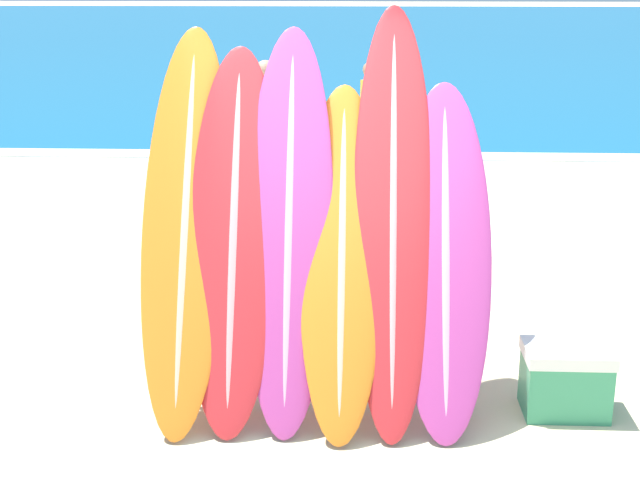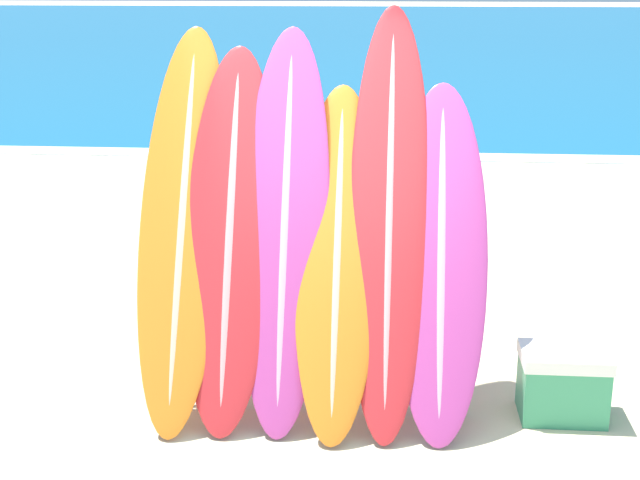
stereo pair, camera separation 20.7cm
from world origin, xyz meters
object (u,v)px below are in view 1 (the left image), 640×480
at_px(surfboard_slot_1, 234,236).
at_px(surfboard_slot_2, 289,226).
at_px(surfboard_slot_4, 393,216).
at_px(cooler_box, 565,379).
at_px(surfboard_rack, 314,342).
at_px(surfboard_slot_3, 342,258).
at_px(surfboard_slot_0, 186,225).
at_px(person_near_water, 267,132).
at_px(person_mid_beach, 370,115).
at_px(surfboard_slot_5, 445,258).

height_order(surfboard_slot_1, surfboard_slot_2, surfboard_slot_2).
bearing_deg(surfboard_slot_4, cooler_box, -5.99).
bearing_deg(surfboard_slot_4, surfboard_slot_1, -176.29).
relative_size(surfboard_slot_1, cooler_box, 4.18).
xyz_separation_m(surfboard_rack, surfboard_slot_3, (0.16, 0.05, 0.52)).
relative_size(surfboard_slot_0, person_near_water, 1.34).
bearing_deg(surfboard_slot_1, surfboard_slot_2, 4.41).
bearing_deg(person_mid_beach, surfboard_slot_2, 61.82).
height_order(surfboard_slot_3, surfboard_slot_5, surfboard_slot_5).
height_order(surfboard_slot_4, cooler_box, surfboard_slot_4).
relative_size(surfboard_rack, person_near_water, 1.13).
xyz_separation_m(surfboard_slot_0, surfboard_slot_1, (0.30, -0.05, -0.06)).
distance_m(surfboard_slot_3, surfboard_slot_5, 0.61).
xyz_separation_m(surfboard_slot_5, person_mid_beach, (-0.38, 6.51, -0.16)).
bearing_deg(surfboard_slot_4, surfboard_slot_3, -159.81).
xyz_separation_m(surfboard_rack, person_mid_beach, (0.39, 6.56, 0.37)).
bearing_deg(surfboard_slot_3, cooler_box, -0.07).
bearing_deg(surfboard_slot_3, surfboard_slot_1, 175.66).
relative_size(person_mid_beach, cooler_box, 2.89).
xyz_separation_m(surfboard_slot_4, surfboard_slot_5, (0.31, -0.10, -0.23)).
bearing_deg(surfboard_slot_5, cooler_box, -0.70).
relative_size(surfboard_slot_2, surfboard_slot_5, 1.16).
bearing_deg(surfboard_slot_5, surfboard_slot_4, 161.58).
height_order(surfboard_slot_0, person_near_water, surfboard_slot_0).
relative_size(surfboard_rack, surfboard_slot_2, 0.84).
distance_m(person_near_water, person_mid_beach, 2.25).
bearing_deg(surfboard_slot_1, surfboard_slot_0, 171.36).
height_order(surfboard_slot_0, person_mid_beach, surfboard_slot_0).
height_order(surfboard_slot_0, cooler_box, surfboard_slot_0).
bearing_deg(person_near_water, surfboard_slot_4, 81.34).
distance_m(surfboard_slot_1, surfboard_slot_3, 0.66).
distance_m(surfboard_slot_3, person_mid_beach, 6.52).
height_order(surfboard_slot_0, surfboard_slot_4, surfboard_slot_4).
distance_m(surfboard_slot_4, cooler_box, 1.47).
distance_m(surfboard_slot_5, person_near_water, 4.82).
height_order(surfboard_rack, cooler_box, surfboard_rack).
distance_m(surfboard_slot_1, surfboard_slot_5, 1.27).
bearing_deg(cooler_box, surfboard_slot_0, 177.63).
relative_size(surfboard_slot_3, person_mid_beach, 1.30).
bearing_deg(person_mid_beach, surfboard_slot_5, 70.07).
xyz_separation_m(surfboard_slot_0, surfboard_slot_4, (1.25, 0.02, 0.07)).
bearing_deg(person_mid_beach, surfboard_slot_0, 56.31).
bearing_deg(surfboard_slot_5, person_near_water, 108.51).
distance_m(surfboard_slot_0, surfboard_slot_5, 1.57).
bearing_deg(surfboard_rack, person_near_water, 99.26).
relative_size(surfboard_slot_0, surfboard_slot_1, 1.05).
bearing_deg(surfboard_slot_1, person_near_water, 93.39).
xyz_separation_m(surfboard_slot_2, cooler_box, (1.70, -0.08, -0.93)).
height_order(surfboard_slot_3, person_near_water, surfboard_slot_3).
bearing_deg(surfboard_slot_3, person_near_water, 101.34).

